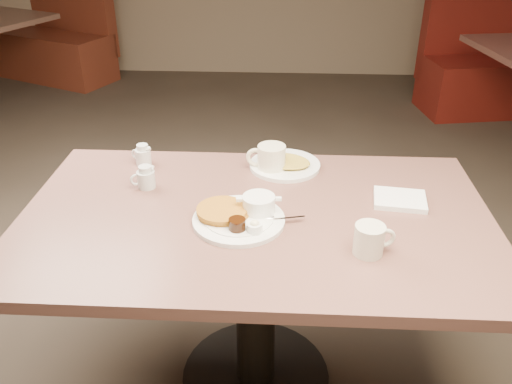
{
  "coord_description": "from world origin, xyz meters",
  "views": [
    {
      "loc": [
        0.08,
        -1.44,
        1.64
      ],
      "look_at": [
        0.0,
        0.02,
        0.82
      ],
      "focal_mm": 37.38,
      "sensor_mm": 36.0,
      "label": 1
    }
  ],
  "objects_px": {
    "main_plate": "(240,214)",
    "coffee_mug_near": "(370,239)",
    "creamer_left": "(146,178)",
    "creamer_right": "(143,155)",
    "booth_back_left": "(43,36)",
    "booth_back_right": "(512,64)",
    "diner_table": "(256,257)",
    "hash_plate": "(285,164)",
    "coffee_mug_far": "(270,159)"
  },
  "relations": [
    {
      "from": "diner_table",
      "to": "booth_back_right",
      "type": "relative_size",
      "value": 0.82
    },
    {
      "from": "main_plate",
      "to": "creamer_right",
      "type": "bearing_deg",
      "value": 136.55
    },
    {
      "from": "coffee_mug_far",
      "to": "creamer_right",
      "type": "height_order",
      "value": "coffee_mug_far"
    },
    {
      "from": "booth_back_left",
      "to": "creamer_left",
      "type": "bearing_deg",
      "value": -61.94
    },
    {
      "from": "main_plate",
      "to": "creamer_left",
      "type": "height_order",
      "value": "creamer_left"
    },
    {
      "from": "hash_plate",
      "to": "booth_back_left",
      "type": "relative_size",
      "value": 0.17
    },
    {
      "from": "diner_table",
      "to": "coffee_mug_near",
      "type": "relative_size",
      "value": 11.65
    },
    {
      "from": "main_plate",
      "to": "booth_back_left",
      "type": "height_order",
      "value": "booth_back_left"
    },
    {
      "from": "diner_table",
      "to": "booth_back_left",
      "type": "distance_m",
      "value": 4.36
    },
    {
      "from": "coffee_mug_far",
      "to": "coffee_mug_near",
      "type": "bearing_deg",
      "value": -59.19
    },
    {
      "from": "coffee_mug_near",
      "to": "coffee_mug_far",
      "type": "bearing_deg",
      "value": 120.81
    },
    {
      "from": "main_plate",
      "to": "coffee_mug_far",
      "type": "bearing_deg",
      "value": 76.6
    },
    {
      "from": "coffee_mug_near",
      "to": "hash_plate",
      "type": "distance_m",
      "value": 0.58
    },
    {
      "from": "creamer_left",
      "to": "booth_back_left",
      "type": "xyz_separation_m",
      "value": [
        -1.89,
        3.55,
        -0.38
      ]
    },
    {
      "from": "hash_plate",
      "to": "booth_back_right",
      "type": "xyz_separation_m",
      "value": [
        1.86,
        2.66,
        -0.35
      ]
    },
    {
      "from": "diner_table",
      "to": "hash_plate",
      "type": "relative_size",
      "value": 4.53
    },
    {
      "from": "booth_back_left",
      "to": "booth_back_right",
      "type": "distance_m",
      "value": 4.29
    },
    {
      "from": "main_plate",
      "to": "creamer_left",
      "type": "relative_size",
      "value": 4.11
    },
    {
      "from": "main_plate",
      "to": "creamer_right",
      "type": "height_order",
      "value": "creamer_right"
    },
    {
      "from": "creamer_left",
      "to": "booth_back_right",
      "type": "relative_size",
      "value": 0.05
    },
    {
      "from": "main_plate",
      "to": "coffee_mug_near",
      "type": "relative_size",
      "value": 2.8
    },
    {
      "from": "diner_table",
      "to": "creamer_right",
      "type": "height_order",
      "value": "creamer_right"
    },
    {
      "from": "creamer_left",
      "to": "hash_plate",
      "type": "bearing_deg",
      "value": 20.65
    },
    {
      "from": "coffee_mug_near",
      "to": "hash_plate",
      "type": "height_order",
      "value": "coffee_mug_near"
    },
    {
      "from": "coffee_mug_near",
      "to": "main_plate",
      "type": "bearing_deg",
      "value": 158.33
    },
    {
      "from": "coffee_mug_near",
      "to": "diner_table",
      "type": "bearing_deg",
      "value": 150.26
    },
    {
      "from": "creamer_right",
      "to": "coffee_mug_near",
      "type": "bearing_deg",
      "value": -34.17
    },
    {
      "from": "creamer_right",
      "to": "booth_back_left",
      "type": "height_order",
      "value": "booth_back_left"
    },
    {
      "from": "coffee_mug_far",
      "to": "booth_back_right",
      "type": "xyz_separation_m",
      "value": [
        1.91,
        2.69,
        -0.39
      ]
    },
    {
      "from": "creamer_left",
      "to": "hash_plate",
      "type": "xyz_separation_m",
      "value": [
        0.48,
        0.18,
        -0.02
      ]
    },
    {
      "from": "booth_back_right",
      "to": "coffee_mug_far",
      "type": "bearing_deg",
      "value": -125.38
    },
    {
      "from": "coffee_mug_near",
      "to": "booth_back_left",
      "type": "bearing_deg",
      "value": 123.81
    },
    {
      "from": "coffee_mug_near",
      "to": "booth_back_right",
      "type": "bearing_deg",
      "value": 63.08
    },
    {
      "from": "coffee_mug_far",
      "to": "booth_back_left",
      "type": "height_order",
      "value": "booth_back_left"
    },
    {
      "from": "creamer_left",
      "to": "coffee_mug_near",
      "type": "bearing_deg",
      "value": -25.8
    },
    {
      "from": "diner_table",
      "to": "main_plate",
      "type": "distance_m",
      "value": 0.2
    },
    {
      "from": "main_plate",
      "to": "coffee_mug_near",
      "type": "xyz_separation_m",
      "value": [
        0.38,
        -0.15,
        0.02
      ]
    },
    {
      "from": "coffee_mug_near",
      "to": "coffee_mug_far",
      "type": "relative_size",
      "value": 0.85
    },
    {
      "from": "booth_back_left",
      "to": "coffee_mug_near",
      "type": "bearing_deg",
      "value": -56.19
    },
    {
      "from": "coffee_mug_far",
      "to": "booth_back_left",
      "type": "bearing_deg",
      "value": 124.23
    },
    {
      "from": "main_plate",
      "to": "coffee_mug_near",
      "type": "height_order",
      "value": "coffee_mug_near"
    },
    {
      "from": "creamer_left",
      "to": "booth_back_left",
      "type": "height_order",
      "value": "booth_back_left"
    },
    {
      "from": "hash_plate",
      "to": "booth_back_right",
      "type": "height_order",
      "value": "booth_back_right"
    },
    {
      "from": "creamer_left",
      "to": "hash_plate",
      "type": "relative_size",
      "value": 0.27
    },
    {
      "from": "diner_table",
      "to": "booth_back_right",
      "type": "distance_m",
      "value": 3.58
    },
    {
      "from": "creamer_right",
      "to": "hash_plate",
      "type": "xyz_separation_m",
      "value": [
        0.53,
        0.0,
        -0.02
      ]
    },
    {
      "from": "main_plate",
      "to": "booth_back_right",
      "type": "height_order",
      "value": "booth_back_right"
    },
    {
      "from": "diner_table",
      "to": "creamer_left",
      "type": "height_order",
      "value": "creamer_left"
    },
    {
      "from": "diner_table",
      "to": "coffee_mug_near",
      "type": "height_order",
      "value": "coffee_mug_near"
    },
    {
      "from": "booth_back_left",
      "to": "booth_back_right",
      "type": "relative_size",
      "value": 1.09
    }
  ]
}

